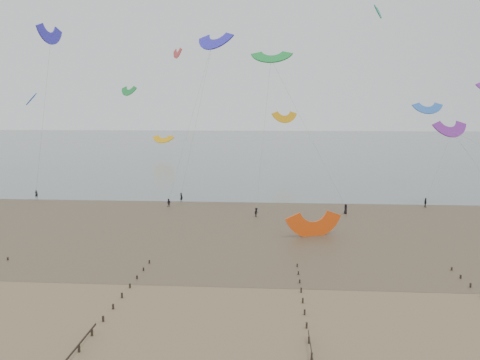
% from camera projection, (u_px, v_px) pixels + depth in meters
% --- Properties ---
extents(ground, '(500.00, 500.00, 0.00)m').
position_uv_depth(ground, '(261.00, 308.00, 44.41)').
color(ground, brown).
rests_on(ground, ground).
extents(sea_and_shore, '(500.00, 665.00, 0.03)m').
position_uv_depth(sea_and_shore, '(242.00, 221.00, 78.60)').
color(sea_and_shore, '#475654').
rests_on(sea_and_shore, ground).
extents(kitesurfer_lead, '(0.81, 0.73, 1.86)m').
position_uv_depth(kitesurfer_lead, '(181.00, 197.00, 94.80)').
color(kitesurfer_lead, black).
rests_on(kitesurfer_lead, ground).
extents(kitesurfers, '(113.84, 22.15, 1.82)m').
position_uv_depth(kitesurfers, '(376.00, 202.00, 90.26)').
color(kitesurfers, black).
rests_on(kitesurfers, ground).
extents(grounded_kite, '(8.94, 8.00, 4.05)m').
position_uv_depth(grounded_kite, '(314.00, 236.00, 69.50)').
color(grounded_kite, '#FF5010').
rests_on(grounded_kite, ground).
extents(kites_airborne, '(232.72, 119.75, 41.94)m').
position_uv_depth(kites_airborne, '(207.00, 104.00, 129.37)').
color(kites_airborne, purple).
rests_on(kites_airborne, ground).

